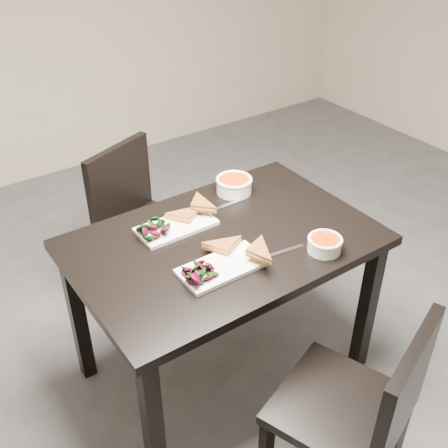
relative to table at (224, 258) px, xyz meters
name	(u,v)px	position (x,y,z in m)	size (l,w,h in m)	color
ground	(297,355)	(0.34, -0.15, -0.65)	(5.00, 5.00, 0.00)	#47474C
table	(224,258)	(0.00, 0.00, 0.00)	(1.20, 0.80, 0.75)	black
chair_near	(363,408)	(0.04, -0.76, -0.17)	(0.54, 0.54, 0.85)	black
chair_far	(139,217)	(-0.03, 0.72, -0.17)	(0.55, 0.55, 0.85)	black
plate_near	(222,267)	(-0.11, -0.15, 0.11)	(0.33, 0.16, 0.02)	white
sandwich_near	(234,251)	(-0.05, -0.14, 0.14)	(0.16, 0.12, 0.05)	#AC6524
salad_near	(199,270)	(-0.21, -0.15, 0.14)	(0.10, 0.09, 0.05)	black
soup_bowl_near	(325,244)	(0.27, -0.29, 0.13)	(0.13, 0.13, 0.06)	white
cutlery_near	(283,251)	(0.14, -0.20, 0.10)	(0.18, 0.02, 0.00)	silver
plate_far	(176,226)	(-0.12, 0.17, 0.11)	(0.32, 0.16, 0.02)	white
sandwich_far	(191,216)	(-0.05, 0.16, 0.14)	(0.16, 0.12, 0.05)	#AC6524
salad_far	(154,228)	(-0.22, 0.17, 0.14)	(0.10, 0.09, 0.04)	black
soup_bowl_far	(234,184)	(0.25, 0.27, 0.14)	(0.17, 0.17, 0.07)	white
cutlery_far	(224,206)	(0.14, 0.20, 0.10)	(0.18, 0.02, 0.00)	silver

